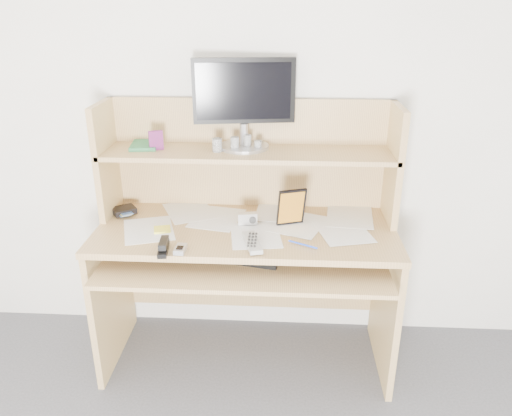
# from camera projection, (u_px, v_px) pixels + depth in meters

# --- Properties ---
(back_wall) EXTENTS (3.60, 0.04, 2.50)m
(back_wall) POSITION_uv_depth(u_px,v_px,m) (250.00, 108.00, 2.44)
(back_wall) COLOR white
(back_wall) RESTS_ON floor
(desk) EXTENTS (1.40, 0.70, 1.30)m
(desk) POSITION_uv_depth(u_px,v_px,m) (247.00, 231.00, 2.43)
(desk) COLOR tan
(desk) RESTS_ON floor
(paper_clutter) EXTENTS (1.32, 0.54, 0.01)m
(paper_clutter) POSITION_uv_depth(u_px,v_px,m) (246.00, 227.00, 2.34)
(paper_clutter) COLOR white
(paper_clutter) RESTS_ON desk
(keyboard) EXTENTS (0.50, 0.27, 0.03)m
(keyboard) POSITION_uv_depth(u_px,v_px,m) (231.00, 252.00, 2.30)
(keyboard) COLOR black
(keyboard) RESTS_ON desk
(tv_remote) EXTENTS (0.10, 0.20, 0.02)m
(tv_remote) POSITION_uv_depth(u_px,v_px,m) (252.00, 243.00, 2.16)
(tv_remote) COLOR #A2A29D
(tv_remote) RESTS_ON paper_clutter
(flip_phone) EXTENTS (0.05, 0.08, 0.02)m
(flip_phone) POSITION_uv_depth(u_px,v_px,m) (180.00, 248.00, 2.11)
(flip_phone) COLOR silver
(flip_phone) RESTS_ON paper_clutter
(stapler) EXTENTS (0.06, 0.15, 0.04)m
(stapler) POSITION_uv_depth(u_px,v_px,m) (163.00, 246.00, 2.11)
(stapler) COLOR black
(stapler) RESTS_ON paper_clutter
(wallet) EXTENTS (0.14, 0.13, 0.03)m
(wallet) POSITION_uv_depth(u_px,v_px,m) (124.00, 210.00, 2.48)
(wallet) COLOR black
(wallet) RESTS_ON paper_clutter
(sticky_note_pad) EXTENTS (0.09, 0.09, 0.01)m
(sticky_note_pad) POSITION_uv_depth(u_px,v_px,m) (162.00, 229.00, 2.31)
(sticky_note_pad) COLOR yellow
(sticky_note_pad) RESTS_ON desk
(digital_camera) EXTENTS (0.09, 0.05, 0.05)m
(digital_camera) POSITION_uv_depth(u_px,v_px,m) (248.00, 218.00, 2.35)
(digital_camera) COLOR silver
(digital_camera) RESTS_ON paper_clutter
(game_case) EXTENTS (0.13, 0.06, 0.18)m
(game_case) POSITION_uv_depth(u_px,v_px,m) (291.00, 207.00, 2.32)
(game_case) COLOR black
(game_case) RESTS_ON paper_clutter
(blue_pen) EXTENTS (0.13, 0.07, 0.01)m
(blue_pen) POSITION_uv_depth(u_px,v_px,m) (303.00, 244.00, 2.16)
(blue_pen) COLOR blue
(blue_pen) RESTS_ON paper_clutter
(card_box) EXTENTS (0.07, 0.04, 0.09)m
(card_box) POSITION_uv_depth(u_px,v_px,m) (156.00, 140.00, 2.34)
(card_box) COLOR maroon
(card_box) RESTS_ON desk
(shelf_book) EXTENTS (0.14, 0.19, 0.02)m
(shelf_book) POSITION_uv_depth(u_px,v_px,m) (145.00, 145.00, 2.41)
(shelf_book) COLOR #327E4D
(shelf_book) RESTS_ON desk
(chip_stack_a) EXTENTS (0.06, 0.06, 0.06)m
(chip_stack_a) POSITION_uv_depth(u_px,v_px,m) (217.00, 145.00, 2.32)
(chip_stack_a) COLOR black
(chip_stack_a) RESTS_ON desk
(chip_stack_b) EXTENTS (0.05, 0.05, 0.07)m
(chip_stack_b) POSITION_uv_depth(u_px,v_px,m) (235.00, 144.00, 2.34)
(chip_stack_b) COLOR silver
(chip_stack_b) RESTS_ON desk
(chip_stack_c) EXTENTS (0.04, 0.04, 0.04)m
(chip_stack_c) POSITION_uv_depth(u_px,v_px,m) (258.00, 145.00, 2.36)
(chip_stack_c) COLOR black
(chip_stack_c) RESTS_ON desk
(chip_stack_d) EXTENTS (0.05, 0.05, 0.07)m
(chip_stack_d) POSITION_uv_depth(u_px,v_px,m) (247.00, 142.00, 2.37)
(chip_stack_d) COLOR white
(chip_stack_d) RESTS_ON desk
(monitor) EXTENTS (0.48, 0.24, 0.42)m
(monitor) POSITION_uv_depth(u_px,v_px,m) (244.00, 101.00, 2.33)
(monitor) COLOR #B3B3B8
(monitor) RESTS_ON desk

